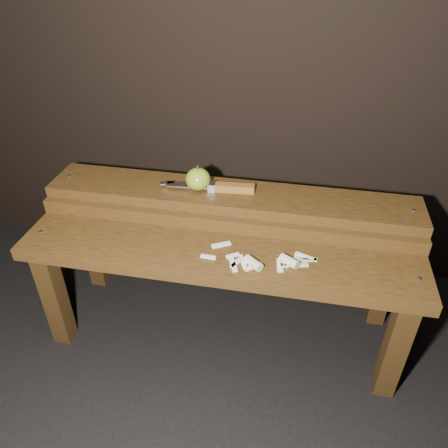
% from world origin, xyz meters
% --- Properties ---
extents(ground, '(60.00, 60.00, 0.00)m').
position_xyz_m(ground, '(0.00, 0.00, 0.00)').
color(ground, black).
extents(bench_front_tier, '(1.20, 0.20, 0.42)m').
position_xyz_m(bench_front_tier, '(0.00, -0.06, 0.35)').
color(bench_front_tier, black).
rests_on(bench_front_tier, ground).
extents(bench_rear_tier, '(1.20, 0.21, 0.50)m').
position_xyz_m(bench_rear_tier, '(0.00, 0.17, 0.41)').
color(bench_rear_tier, black).
rests_on(bench_rear_tier, ground).
extents(apple, '(0.08, 0.08, 0.08)m').
position_xyz_m(apple, '(-0.11, 0.17, 0.54)').
color(apple, olive).
rests_on(apple, bench_rear_tier).
extents(knife, '(0.31, 0.05, 0.03)m').
position_xyz_m(knife, '(-0.03, 0.17, 0.51)').
color(knife, brown).
rests_on(knife, bench_rear_tier).
extents(apple_scraps, '(0.33, 0.13, 0.03)m').
position_xyz_m(apple_scraps, '(0.15, -0.07, 0.43)').
color(apple_scraps, beige).
rests_on(apple_scraps, bench_front_tier).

